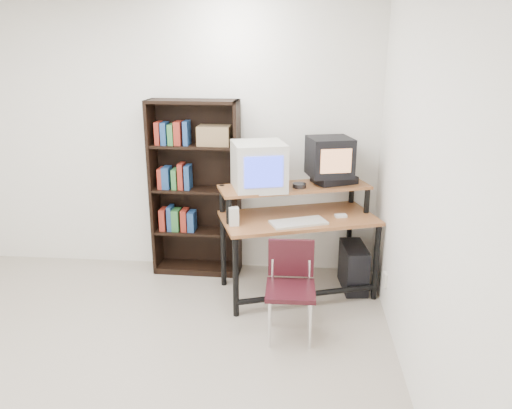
# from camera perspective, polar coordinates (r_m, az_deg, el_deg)

# --- Properties ---
(floor) EXTENTS (4.00, 4.00, 0.01)m
(floor) POSITION_cam_1_polar(r_m,az_deg,el_deg) (3.71, -16.52, -19.12)
(floor) COLOR #B6AA97
(floor) RESTS_ON ground
(back_wall) EXTENTS (4.00, 0.01, 2.60)m
(back_wall) POSITION_cam_1_polar(r_m,az_deg,el_deg) (4.98, -9.54, 7.25)
(back_wall) COLOR white
(back_wall) RESTS_ON floor
(right_wall) EXTENTS (0.01, 4.00, 2.60)m
(right_wall) POSITION_cam_1_polar(r_m,az_deg,el_deg) (2.97, 19.60, -0.44)
(right_wall) COLOR white
(right_wall) RESTS_ON floor
(computer_desk) EXTENTS (1.49, 1.07, 0.98)m
(computer_desk) POSITION_cam_1_polar(r_m,az_deg,el_deg) (4.46, 4.78, -1.69)
(computer_desk) COLOR #985C31
(computer_desk) RESTS_ON floor
(crt_monitor) EXTENTS (0.54, 0.54, 0.41)m
(crt_monitor) POSITION_cam_1_polar(r_m,az_deg,el_deg) (4.35, 0.31, 4.40)
(crt_monitor) COLOR beige
(crt_monitor) RESTS_ON computer_desk
(vcr) EXTENTS (0.44, 0.40, 0.08)m
(vcr) POSITION_cam_1_polar(r_m,az_deg,el_deg) (4.62, 8.91, 2.80)
(vcr) COLOR black
(vcr) RESTS_ON computer_desk
(crt_tv) EXTENTS (0.45, 0.44, 0.35)m
(crt_tv) POSITION_cam_1_polar(r_m,az_deg,el_deg) (4.56, 8.41, 5.42)
(crt_tv) COLOR black
(crt_tv) RESTS_ON vcr
(cd_spindle) EXTENTS (0.17, 0.17, 0.05)m
(cd_spindle) POSITION_cam_1_polar(r_m,az_deg,el_deg) (4.42, 4.97, 2.10)
(cd_spindle) COLOR #26262B
(cd_spindle) RESTS_ON computer_desk
(keyboard) EXTENTS (0.51, 0.38, 0.03)m
(keyboard) POSITION_cam_1_polar(r_m,az_deg,el_deg) (4.25, 4.88, -2.16)
(keyboard) COLOR beige
(keyboard) RESTS_ON computer_desk
(mousepad) EXTENTS (0.25, 0.22, 0.01)m
(mousepad) POSITION_cam_1_polar(r_m,az_deg,el_deg) (4.47, 9.88, -1.56)
(mousepad) COLOR black
(mousepad) RESTS_ON computer_desk
(mouse) EXTENTS (0.11, 0.08, 0.03)m
(mouse) POSITION_cam_1_polar(r_m,az_deg,el_deg) (4.47, 9.67, -1.33)
(mouse) COLOR white
(mouse) RESTS_ON mousepad
(desk_speaker) EXTENTS (0.10, 0.09, 0.17)m
(desk_speaker) POSITION_cam_1_polar(r_m,az_deg,el_deg) (4.19, -2.55, -1.46)
(desk_speaker) COLOR beige
(desk_speaker) RESTS_ON computer_desk
(pc_tower) EXTENTS (0.25, 0.47, 0.42)m
(pc_tower) POSITION_cam_1_polar(r_m,az_deg,el_deg) (4.77, 11.07, -7.02)
(pc_tower) COLOR black
(pc_tower) RESTS_ON floor
(school_chair) EXTENTS (0.38, 0.38, 0.75)m
(school_chair) POSITION_cam_1_polar(r_m,az_deg,el_deg) (3.88, 3.98, -8.63)
(school_chair) COLOR black
(school_chair) RESTS_ON floor
(bookshelf) EXTENTS (0.86, 0.31, 1.71)m
(bookshelf) POSITION_cam_1_polar(r_m,az_deg,el_deg) (4.87, -6.90, 2.09)
(bookshelf) COLOR black
(bookshelf) RESTS_ON floor
(wall_outlet) EXTENTS (0.02, 0.08, 0.12)m
(wall_outlet) POSITION_cam_1_polar(r_m,az_deg,el_deg) (4.38, 14.53, -8.32)
(wall_outlet) COLOR beige
(wall_outlet) RESTS_ON right_wall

